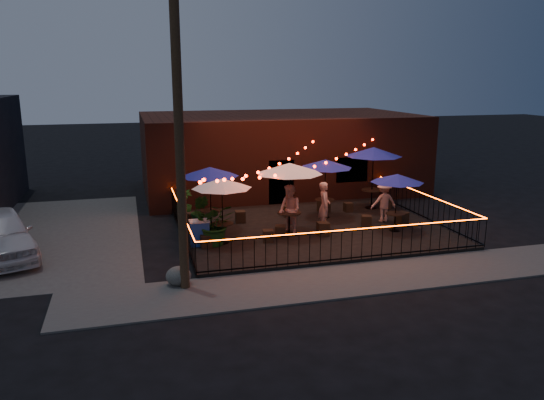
# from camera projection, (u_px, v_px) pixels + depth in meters

# --- Properties ---
(ground) EXTENTS (110.00, 110.00, 0.00)m
(ground) POSITION_uv_depth(u_px,v_px,m) (328.00, 246.00, 19.00)
(ground) COLOR black
(ground) RESTS_ON ground
(patio) EXTENTS (10.00, 8.00, 0.15)m
(patio) POSITION_uv_depth(u_px,v_px,m) (310.00, 229.00, 20.87)
(patio) COLOR black
(patio) RESTS_ON ground
(sidewalk) EXTENTS (18.00, 2.50, 0.05)m
(sidewalk) POSITION_uv_depth(u_px,v_px,m) (368.00, 278.00, 15.95)
(sidewalk) COLOR #484543
(sidewalk) RESTS_ON ground
(brick_building) EXTENTS (14.00, 8.00, 4.00)m
(brick_building) POSITION_uv_depth(u_px,v_px,m) (278.00, 152.00, 28.19)
(brick_building) COLOR #3E1911
(brick_building) RESTS_ON ground
(utility_pole) EXTENTS (0.26, 0.26, 8.00)m
(utility_pole) POSITION_uv_depth(u_px,v_px,m) (180.00, 150.00, 14.26)
(utility_pole) COLOR #332315
(utility_pole) RESTS_ON ground
(fence_front) EXTENTS (10.00, 0.04, 1.04)m
(fence_front) POSITION_uv_depth(u_px,v_px,m) (352.00, 245.00, 16.98)
(fence_front) COLOR black
(fence_front) RESTS_ON patio
(fence_left) EXTENTS (0.04, 8.00, 1.04)m
(fence_left) POSITION_uv_depth(u_px,v_px,m) (182.00, 223.00, 19.44)
(fence_left) COLOR black
(fence_left) RESTS_ON patio
(fence_right) EXTENTS (0.04, 8.00, 1.04)m
(fence_right) POSITION_uv_depth(u_px,v_px,m) (424.00, 206.00, 22.02)
(fence_right) COLOR black
(fence_right) RESTS_ON patio
(festoon_lights) EXTENTS (10.02, 8.72, 1.32)m
(festoon_lights) POSITION_uv_depth(u_px,v_px,m) (288.00, 170.00, 19.77)
(festoon_lights) COLOR red
(festoon_lights) RESTS_ON ground
(cafe_table_0) EXTENTS (2.27, 2.27, 2.32)m
(cafe_table_0) POSITION_uv_depth(u_px,v_px,m) (222.00, 184.00, 18.40)
(cafe_table_0) COLOR black
(cafe_table_0) RESTS_ON patio
(cafe_table_1) EXTENTS (2.54, 2.54, 2.44)m
(cafe_table_1) POSITION_uv_depth(u_px,v_px,m) (210.00, 173.00, 20.02)
(cafe_table_1) COLOR black
(cafe_table_1) RESTS_ON patio
(cafe_table_2) EXTENTS (3.13, 3.13, 2.70)m
(cafe_table_2) POSITION_uv_depth(u_px,v_px,m) (290.00, 169.00, 19.34)
(cafe_table_2) COLOR black
(cafe_table_2) RESTS_ON patio
(cafe_table_3) EXTENTS (2.50, 2.50, 2.45)m
(cafe_table_3) POSITION_uv_depth(u_px,v_px,m) (326.00, 165.00, 21.80)
(cafe_table_3) COLOR black
(cafe_table_3) RESTS_ON patio
(cafe_table_4) EXTENTS (2.63, 2.63, 2.21)m
(cafe_table_4) POSITION_uv_depth(u_px,v_px,m) (397.00, 179.00, 19.89)
(cafe_table_4) COLOR black
(cafe_table_4) RESTS_ON patio
(cafe_table_5) EXTENTS (3.16, 3.16, 2.75)m
(cafe_table_5) POSITION_uv_depth(u_px,v_px,m) (374.00, 153.00, 23.25)
(cafe_table_5) COLOR black
(cafe_table_5) RESTS_ON patio
(bistro_chair_0) EXTENTS (0.39, 0.39, 0.45)m
(bistro_chair_0) POSITION_uv_depth(u_px,v_px,m) (206.00, 241.00, 18.33)
(bistro_chair_0) COLOR black
(bistro_chair_0) RESTS_ON patio
(bistro_chair_1) EXTENTS (0.43, 0.43, 0.44)m
(bistro_chair_1) POSITION_uv_depth(u_px,v_px,m) (268.00, 236.00, 18.93)
(bistro_chair_1) COLOR black
(bistro_chair_1) RESTS_ON patio
(bistro_chair_2) EXTENTS (0.41, 0.41, 0.41)m
(bistro_chair_2) POSITION_uv_depth(u_px,v_px,m) (191.00, 218.00, 21.41)
(bistro_chair_2) COLOR black
(bistro_chair_2) RESTS_ON patio
(bistro_chair_3) EXTENTS (0.43, 0.43, 0.47)m
(bistro_chair_3) POSITION_uv_depth(u_px,v_px,m) (240.00, 217.00, 21.47)
(bistro_chair_3) COLOR black
(bistro_chair_3) RESTS_ON patio
(bistro_chair_4) EXTENTS (0.47, 0.47, 0.43)m
(bistro_chair_4) POSITION_uv_depth(u_px,v_px,m) (280.00, 231.00, 19.48)
(bistro_chair_4) COLOR black
(bistro_chair_4) RESTS_ON patio
(bistro_chair_5) EXTENTS (0.44, 0.44, 0.50)m
(bistro_chair_5) POSITION_uv_depth(u_px,v_px,m) (323.00, 229.00, 19.71)
(bistro_chair_5) COLOR black
(bistro_chair_5) RESTS_ON patio
(bistro_chair_6) EXTENTS (0.42, 0.42, 0.48)m
(bistro_chair_6) POSITION_uv_depth(u_px,v_px,m) (288.00, 211.00, 22.33)
(bistro_chair_6) COLOR black
(bistro_chair_6) RESTS_ON patio
(bistro_chair_7) EXTENTS (0.55, 0.55, 0.52)m
(bistro_chair_7) POSITION_uv_depth(u_px,v_px,m) (324.00, 206.00, 23.11)
(bistro_chair_7) COLOR black
(bistro_chair_7) RESTS_ON patio
(bistro_chair_8) EXTENTS (0.48, 0.48, 0.44)m
(bistro_chair_8) POSITION_uv_depth(u_px,v_px,m) (366.00, 221.00, 20.87)
(bistro_chair_8) COLOR black
(bistro_chair_8) RESTS_ON patio
(bistro_chair_9) EXTENTS (0.53, 0.53, 0.50)m
(bistro_chair_9) POSITION_uv_depth(u_px,v_px,m) (402.00, 218.00, 21.13)
(bistro_chair_9) COLOR black
(bistro_chair_9) RESTS_ON patio
(bistro_chair_10) EXTENTS (0.35, 0.35, 0.41)m
(bistro_chair_10) POSITION_uv_depth(u_px,v_px,m) (348.00, 207.00, 23.16)
(bistro_chair_10) COLOR black
(bistro_chair_10) RESTS_ON patio
(bistro_chair_11) EXTENTS (0.49, 0.49, 0.45)m
(bistro_chair_11) POSITION_uv_depth(u_px,v_px,m) (386.00, 204.00, 23.63)
(bistro_chair_11) COLOR black
(bistro_chair_11) RESTS_ON patio
(patron_a) EXTENTS (0.64, 0.79, 1.86)m
(patron_a) POSITION_uv_depth(u_px,v_px,m) (324.00, 206.00, 20.36)
(patron_a) COLOR tan
(patron_a) RESTS_ON patio
(patron_b) EXTENTS (0.98, 1.10, 1.89)m
(patron_b) POSITION_uv_depth(u_px,v_px,m) (290.00, 210.00, 19.66)
(patron_b) COLOR beige
(patron_b) RESTS_ON patio
(patron_c) EXTENTS (1.10, 0.68, 1.65)m
(patron_c) POSITION_uv_depth(u_px,v_px,m) (384.00, 202.00, 21.47)
(patron_c) COLOR beige
(patron_c) RESTS_ON patio
(potted_shrub_a) EXTENTS (1.55, 1.40, 1.52)m
(potted_shrub_a) POSITION_uv_depth(u_px,v_px,m) (215.00, 224.00, 18.48)
(potted_shrub_a) COLOR #113A0B
(potted_shrub_a) RESTS_ON patio
(potted_shrub_b) EXTENTS (0.87, 0.79, 1.28)m
(potted_shrub_b) POSITION_uv_depth(u_px,v_px,m) (200.00, 211.00, 20.74)
(potted_shrub_b) COLOR #113812
(potted_shrub_b) RESTS_ON patio
(potted_shrub_c) EXTENTS (0.83, 0.83, 1.20)m
(potted_shrub_c) POSITION_uv_depth(u_px,v_px,m) (184.00, 203.00, 22.21)
(potted_shrub_c) COLOR #17390C
(potted_shrub_c) RESTS_ON patio
(cooler) EXTENTS (0.69, 0.50, 0.91)m
(cooler) POSITION_uv_depth(u_px,v_px,m) (200.00, 233.00, 18.50)
(cooler) COLOR #2046AF
(cooler) RESTS_ON patio
(boulder) EXTENTS (0.89, 0.79, 0.63)m
(boulder) POSITION_uv_depth(u_px,v_px,m) (178.00, 276.00, 15.29)
(boulder) COLOR #40413C
(boulder) RESTS_ON ground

